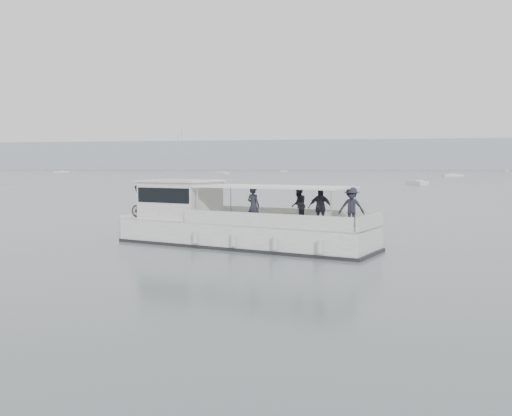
# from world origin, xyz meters

# --- Properties ---
(ground) EXTENTS (1400.00, 1400.00, 0.00)m
(ground) POSITION_xyz_m (0.00, 0.00, 0.00)
(ground) COLOR slate
(ground) RESTS_ON ground
(headland) EXTENTS (1400.00, 90.00, 28.00)m
(headland) POSITION_xyz_m (0.00, 560.00, 14.00)
(headland) COLOR #939EA8
(headland) RESTS_ON ground
(tour_boat) EXTENTS (12.32, 6.34, 5.23)m
(tour_boat) POSITION_xyz_m (3.76, 4.07, 0.86)
(tour_boat) COLOR white
(tour_boat) RESTS_ON ground
(moored_fleet) EXTENTS (416.70, 319.17, 10.49)m
(moored_fleet) POSITION_xyz_m (-28.85, 206.23, 0.36)
(moored_fleet) COLOR white
(moored_fleet) RESTS_ON ground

